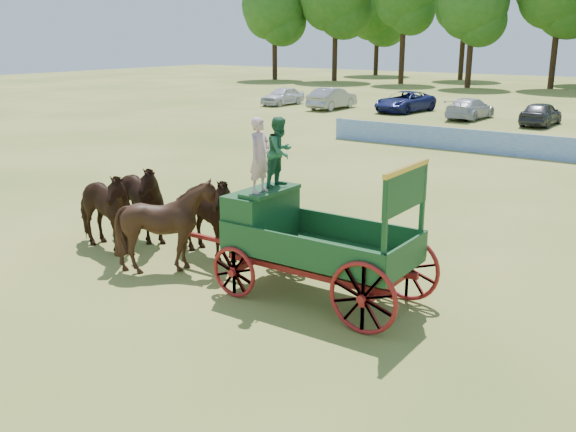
# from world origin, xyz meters

# --- Properties ---
(ground) EXTENTS (160.00, 160.00, 0.00)m
(ground) POSITION_xyz_m (0.00, 0.00, 0.00)
(ground) COLOR tan
(ground) RESTS_ON ground
(horse_lead_left) EXTENTS (2.65, 1.43, 2.15)m
(horse_lead_left) POSITION_xyz_m (-9.42, -1.22, 1.07)
(horse_lead_left) COLOR #33190E
(horse_lead_left) RESTS_ON ground
(horse_lead_right) EXTENTS (2.70, 1.58, 2.15)m
(horse_lead_right) POSITION_xyz_m (-9.42, -0.12, 1.07)
(horse_lead_right) COLOR #33190E
(horse_lead_right) RESTS_ON ground
(horse_wheel_left) EXTENTS (1.95, 1.74, 2.15)m
(horse_wheel_left) POSITION_xyz_m (-7.02, -1.22, 1.08)
(horse_wheel_left) COLOR #33190E
(horse_wheel_left) RESTS_ON ground
(horse_wheel_right) EXTENTS (2.72, 1.62, 2.15)m
(horse_wheel_right) POSITION_xyz_m (-7.02, -0.12, 1.07)
(horse_wheel_right) COLOR #33190E
(horse_wheel_right) RESTS_ON ground
(farm_dray) EXTENTS (5.99, 2.00, 3.69)m
(farm_dray) POSITION_xyz_m (-4.05, -0.65, 1.60)
(farm_dray) COLOR maroon
(farm_dray) RESTS_ON ground
(parked_cars) EXTENTS (37.00, 7.30, 1.54)m
(parked_cars) POSITION_xyz_m (-6.87, 30.19, 0.73)
(parked_cars) COLOR silver
(parked_cars) RESTS_ON ground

